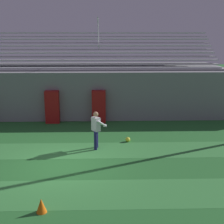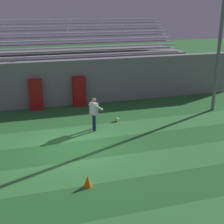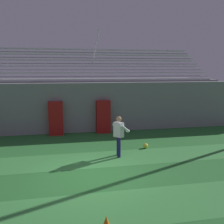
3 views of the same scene
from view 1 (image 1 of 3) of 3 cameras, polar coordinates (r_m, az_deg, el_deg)
The scene contains 10 objects.
ground_plane at distance 12.26m, azimuth -8.96°, elevation -9.63°, with size 80.00×80.00×0.00m, color #286B2D.
turf_stripe_mid at distance 10.29m, azimuth -10.54°, elevation -14.56°, with size 28.00×1.89×0.01m, color #38843D.
turf_stripe_far at distance 13.70m, azimuth -8.14°, elevation -6.98°, with size 28.00×1.89×0.01m, color #38843D.
back_wall at distance 18.04m, azimuth -6.56°, elevation 2.84°, with size 24.00×0.60×2.80m, color gray.
padding_pillar_gate_left at distance 17.77m, azimuth -10.86°, elevation 0.90°, with size 0.77×0.44×1.83m, color maroon.
padding_pillar_gate_right at distance 17.54m, azimuth -2.43°, elevation 0.97°, with size 0.77×0.44×1.83m, color maroon.
bleacher_stand at distance 20.66m, azimuth -5.94°, elevation 4.60°, with size 18.00×4.75×5.83m.
goalkeeper at distance 13.52m, azimuth -2.90°, elevation -2.88°, with size 0.72×0.74×1.67m.
soccer_ball at distance 14.61m, azimuth 2.91°, elevation -5.05°, with size 0.22×0.22×0.22m, color yellow.
traffic_cone at distance 9.36m, azimuth -12.80°, elevation -16.34°, with size 0.30×0.30×0.42m, color orange.
Camera 1 is at (1.58, -11.12, 4.90)m, focal length 50.00 mm.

